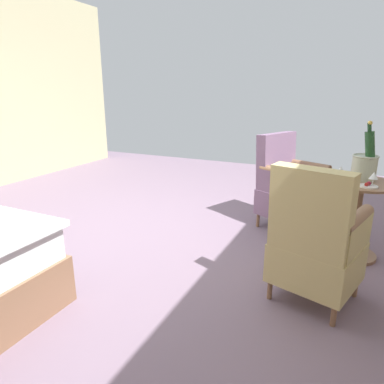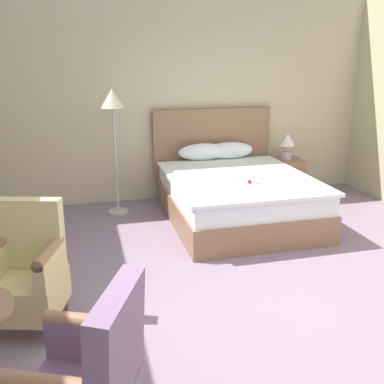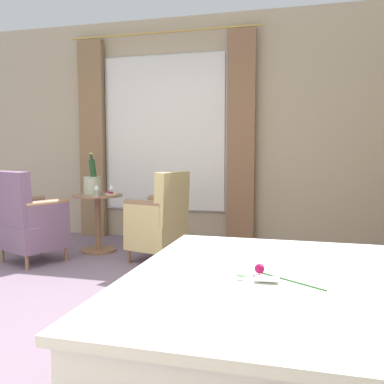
% 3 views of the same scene
% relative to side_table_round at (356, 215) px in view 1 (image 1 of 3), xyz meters
% --- Properties ---
extents(ground_plane, '(8.09, 8.09, 0.00)m').
position_rel_side_table_round_xyz_m(ground_plane, '(2.00, 0.53, -0.39)').
color(ground_plane, slate).
extents(side_table_round, '(0.60, 0.60, 0.69)m').
position_rel_side_table_round_xyz_m(side_table_round, '(0.00, 0.00, 0.00)').
color(side_table_round, '#896247').
rests_on(side_table_round, ground).
extents(champagne_bucket, '(0.21, 0.21, 0.51)m').
position_rel_side_table_round_xyz_m(champagne_bucket, '(-0.01, -0.07, 0.45)').
color(champagne_bucket, '#AEB9A0').
rests_on(champagne_bucket, side_table_round).
extents(wine_glass_near_bucket, '(0.07, 0.07, 0.14)m').
position_rel_side_table_round_xyz_m(wine_glass_near_bucket, '(0.17, 0.08, 0.40)').
color(wine_glass_near_bucket, white).
rests_on(wine_glass_near_bucket, side_table_round).
extents(wine_glass_near_edge, '(0.07, 0.07, 0.13)m').
position_rel_side_table_round_xyz_m(wine_glass_near_edge, '(-0.08, 0.15, 0.39)').
color(wine_glass_near_edge, white).
rests_on(wine_glass_near_edge, side_table_round).
extents(snack_plate, '(0.15, 0.15, 0.04)m').
position_rel_side_table_round_xyz_m(snack_plate, '(-0.05, 0.16, 0.32)').
color(snack_plate, white).
rests_on(snack_plate, side_table_round).
extents(armchair_by_window, '(0.65, 0.66, 1.00)m').
position_rel_side_table_round_xyz_m(armchair_by_window, '(0.25, 0.88, 0.06)').
color(armchair_by_window, '#896247').
rests_on(armchair_by_window, ground).
extents(armchair_facing_bed, '(0.75, 0.75, 1.01)m').
position_rel_side_table_round_xyz_m(armchair_facing_bed, '(0.68, -0.47, 0.06)').
color(armchair_facing_bed, '#896247').
rests_on(armchair_facing_bed, ground).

